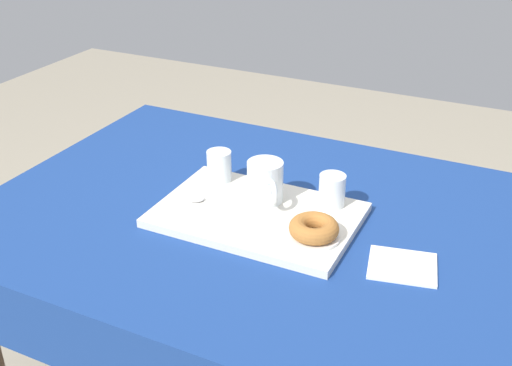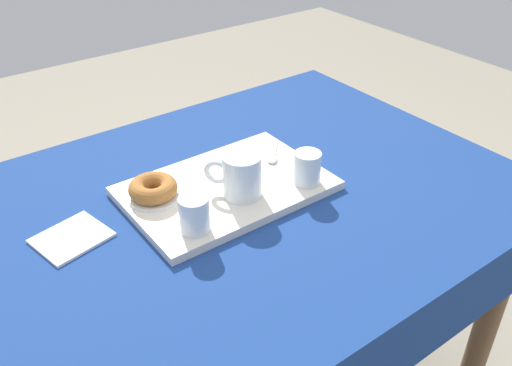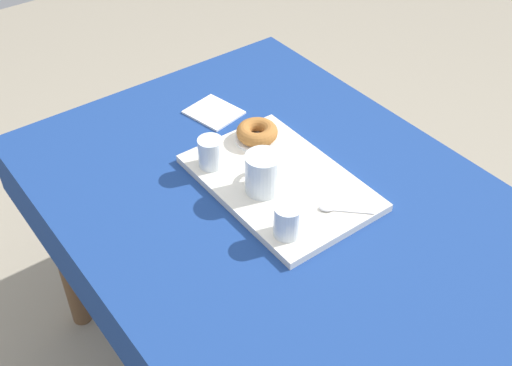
{
  "view_description": "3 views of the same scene",
  "coord_description": "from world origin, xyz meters",
  "px_view_note": "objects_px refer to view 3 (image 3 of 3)",
  "views": [
    {
      "loc": [
        -0.56,
        1.15,
        1.49
      ],
      "look_at": [
        -0.0,
        -0.01,
        0.8
      ],
      "focal_mm": 44.0,
      "sensor_mm": 36.0,
      "label": 1
    },
    {
      "loc": [
        -0.59,
        -0.86,
        1.45
      ],
      "look_at": [
        0.01,
        -0.04,
        0.78
      ],
      "focal_mm": 38.59,
      "sensor_mm": 36.0,
      "label": 2
    },
    {
      "loc": [
        0.88,
        -0.72,
        1.75
      ],
      "look_at": [
        -0.02,
        -0.05,
        0.78
      ],
      "focal_mm": 44.97,
      "sensor_mm": 36.0,
      "label": 3
    }
  ],
  "objects_px": {
    "tea_mug_left": "(263,174)",
    "sugar_donut_left": "(257,132)",
    "donut_plate_left": "(257,139)",
    "teaspoon_near": "(333,209)",
    "dining_table": "(276,226)",
    "water_glass_near": "(211,154)",
    "serving_tray": "(280,182)",
    "water_glass_far": "(288,222)",
    "paper_napkin": "(214,112)"
  },
  "relations": [
    {
      "from": "sugar_donut_left",
      "to": "tea_mug_left",
      "type": "bearing_deg",
      "value": -32.71
    },
    {
      "from": "donut_plate_left",
      "to": "teaspoon_near",
      "type": "bearing_deg",
      "value": -3.9
    },
    {
      "from": "dining_table",
      "to": "paper_napkin",
      "type": "relative_size",
      "value": 9.26
    },
    {
      "from": "dining_table",
      "to": "serving_tray",
      "type": "distance_m",
      "value": 0.12
    },
    {
      "from": "dining_table",
      "to": "serving_tray",
      "type": "xyz_separation_m",
      "value": [
        -0.03,
        0.03,
        0.11
      ]
    },
    {
      "from": "water_glass_near",
      "to": "teaspoon_near",
      "type": "xyz_separation_m",
      "value": [
        0.3,
        0.13,
        -0.03
      ]
    },
    {
      "from": "serving_tray",
      "to": "sugar_donut_left",
      "type": "relative_size",
      "value": 4.24
    },
    {
      "from": "sugar_donut_left",
      "to": "paper_napkin",
      "type": "bearing_deg",
      "value": -178.15
    },
    {
      "from": "serving_tray",
      "to": "water_glass_far",
      "type": "height_order",
      "value": "water_glass_far"
    },
    {
      "from": "tea_mug_left",
      "to": "teaspoon_near",
      "type": "distance_m",
      "value": 0.18
    },
    {
      "from": "water_glass_far",
      "to": "donut_plate_left",
      "type": "xyz_separation_m",
      "value": [
        -0.31,
        0.15,
        -0.03
      ]
    },
    {
      "from": "water_glass_far",
      "to": "sugar_donut_left",
      "type": "bearing_deg",
      "value": 154.03
    },
    {
      "from": "water_glass_near",
      "to": "donut_plate_left",
      "type": "height_order",
      "value": "water_glass_near"
    },
    {
      "from": "serving_tray",
      "to": "water_glass_far",
      "type": "distance_m",
      "value": 0.19
    },
    {
      "from": "tea_mug_left",
      "to": "water_glass_near",
      "type": "xyz_separation_m",
      "value": [
        -0.15,
        -0.05,
        -0.01
      ]
    },
    {
      "from": "water_glass_far",
      "to": "sugar_donut_left",
      "type": "height_order",
      "value": "water_glass_far"
    },
    {
      "from": "water_glass_near",
      "to": "water_glass_far",
      "type": "distance_m",
      "value": 0.3
    },
    {
      "from": "dining_table",
      "to": "sugar_donut_left",
      "type": "relative_size",
      "value": 11.81
    },
    {
      "from": "water_glass_near",
      "to": "donut_plate_left",
      "type": "bearing_deg",
      "value": 95.43
    },
    {
      "from": "teaspoon_near",
      "to": "water_glass_far",
      "type": "bearing_deg",
      "value": 42.43
    },
    {
      "from": "water_glass_near",
      "to": "tea_mug_left",
      "type": "bearing_deg",
      "value": 17.94
    },
    {
      "from": "dining_table",
      "to": "water_glass_far",
      "type": "distance_m",
      "value": 0.21
    },
    {
      "from": "dining_table",
      "to": "sugar_donut_left",
      "type": "distance_m",
      "value": 0.25
    },
    {
      "from": "tea_mug_left",
      "to": "sugar_donut_left",
      "type": "relative_size",
      "value": 1.03
    },
    {
      "from": "dining_table",
      "to": "paper_napkin",
      "type": "height_order",
      "value": "paper_napkin"
    },
    {
      "from": "sugar_donut_left",
      "to": "paper_napkin",
      "type": "relative_size",
      "value": 0.78
    },
    {
      "from": "water_glass_near",
      "to": "water_glass_far",
      "type": "relative_size",
      "value": 1.0
    },
    {
      "from": "paper_napkin",
      "to": "dining_table",
      "type": "bearing_deg",
      "value": -11.04
    },
    {
      "from": "dining_table",
      "to": "water_glass_far",
      "type": "height_order",
      "value": "water_glass_far"
    },
    {
      "from": "tea_mug_left",
      "to": "water_glass_near",
      "type": "bearing_deg",
      "value": -162.06
    },
    {
      "from": "water_glass_far",
      "to": "serving_tray",
      "type": "bearing_deg",
      "value": 146.57
    },
    {
      "from": "tea_mug_left",
      "to": "donut_plate_left",
      "type": "xyz_separation_m",
      "value": [
        -0.16,
        0.1,
        -0.04
      ]
    },
    {
      "from": "dining_table",
      "to": "water_glass_near",
      "type": "xyz_separation_m",
      "value": [
        -0.17,
        -0.07,
        0.16
      ]
    },
    {
      "from": "dining_table",
      "to": "tea_mug_left",
      "type": "height_order",
      "value": "tea_mug_left"
    },
    {
      "from": "dining_table",
      "to": "sugar_donut_left",
      "type": "xyz_separation_m",
      "value": [
        -0.18,
        0.08,
        0.15
      ]
    },
    {
      "from": "tea_mug_left",
      "to": "serving_tray",
      "type": "bearing_deg",
      "value": 94.61
    },
    {
      "from": "tea_mug_left",
      "to": "paper_napkin",
      "type": "bearing_deg",
      "value": 164.56
    },
    {
      "from": "water_glass_near",
      "to": "water_glass_far",
      "type": "height_order",
      "value": "same"
    },
    {
      "from": "teaspoon_near",
      "to": "paper_napkin",
      "type": "relative_size",
      "value": 0.74
    },
    {
      "from": "serving_tray",
      "to": "paper_napkin",
      "type": "height_order",
      "value": "serving_tray"
    },
    {
      "from": "tea_mug_left",
      "to": "sugar_donut_left",
      "type": "bearing_deg",
      "value": 147.29
    },
    {
      "from": "teaspoon_near",
      "to": "dining_table",
      "type": "bearing_deg",
      "value": -21.99
    },
    {
      "from": "dining_table",
      "to": "tea_mug_left",
      "type": "distance_m",
      "value": 0.17
    },
    {
      "from": "donut_plate_left",
      "to": "paper_napkin",
      "type": "distance_m",
      "value": 0.19
    },
    {
      "from": "sugar_donut_left",
      "to": "teaspoon_near",
      "type": "bearing_deg",
      "value": -3.9
    },
    {
      "from": "water_glass_near",
      "to": "donut_plate_left",
      "type": "relative_size",
      "value": 0.68
    },
    {
      "from": "water_glass_far",
      "to": "paper_napkin",
      "type": "height_order",
      "value": "water_glass_far"
    },
    {
      "from": "tea_mug_left",
      "to": "sugar_donut_left",
      "type": "distance_m",
      "value": 0.19
    },
    {
      "from": "water_glass_far",
      "to": "donut_plate_left",
      "type": "relative_size",
      "value": 0.68
    },
    {
      "from": "water_glass_near",
      "to": "sugar_donut_left",
      "type": "xyz_separation_m",
      "value": [
        -0.01,
        0.15,
        -0.01
      ]
    }
  ]
}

